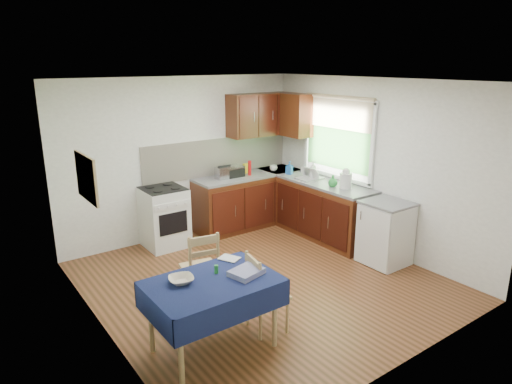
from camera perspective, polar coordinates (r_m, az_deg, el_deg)
floor at (r=5.97m, az=0.83°, el=-11.02°), size 4.20×4.20×0.00m
ceiling at (r=5.31m, az=0.94°, el=13.72°), size 4.00×4.20×0.02m
wall_back at (r=7.25m, az=-9.15°, el=4.21°), size 4.00×0.02×2.50m
wall_front at (r=4.12m, az=18.78°, el=-5.77°), size 4.00×0.02×2.50m
wall_left at (r=4.65m, az=-19.30°, el=-3.30°), size 0.02×4.20×2.50m
wall_right at (r=6.86m, az=14.39°, el=3.23°), size 0.02×4.20×2.50m
base_cabinets at (r=7.50m, az=3.39°, el=-1.71°), size 1.90×2.30×0.86m
worktop_back at (r=7.61m, az=-0.93°, el=2.12°), size 1.90×0.60×0.04m
worktop_right at (r=7.16m, az=8.66°, el=1.03°), size 0.60×1.70×0.04m
worktop_corner at (r=7.99m, az=2.89°, el=2.78°), size 0.60×0.60×0.04m
splashback at (r=7.56m, az=-4.68°, el=4.46°), size 2.70×0.02×0.60m
upper_cabinets at (r=7.71m, az=1.96°, el=9.63°), size 1.20×0.85×0.70m
stove at (r=6.99m, az=-11.38°, el=-3.09°), size 0.60×0.61×0.92m
window at (r=7.23m, az=10.19°, el=7.35°), size 0.04×1.48×1.26m
fridge at (r=6.54m, az=15.88°, el=-4.94°), size 0.58×0.60×0.89m
corkboard at (r=4.84m, az=-20.41°, el=1.65°), size 0.04×0.62×0.47m
dining_table at (r=4.43m, az=-5.45°, el=-12.19°), size 1.21×0.82×0.73m
chair_far at (r=5.29m, az=-6.87°, el=-9.17°), size 0.47×0.47×0.90m
chair_near at (r=4.78m, az=0.96°, el=-12.24°), size 0.44×0.44×0.86m
toaster at (r=7.31m, az=-3.97°, el=2.45°), size 0.28×0.17×0.21m
sandwich_press at (r=7.44m, az=-2.88°, el=2.62°), size 0.30×0.26×0.17m
sauce_bottle at (r=7.49m, az=-0.80°, el=3.01°), size 0.06×0.06×0.24m
yellow_packet at (r=7.68m, az=-1.15°, el=3.00°), size 0.12×0.09×0.16m
dish_rack at (r=7.34m, az=6.72°, el=1.82°), size 0.40×0.31×0.19m
kettle at (r=6.87m, az=11.15°, el=1.59°), size 0.18×0.18×0.30m
cup at (r=7.81m, az=2.20°, el=3.00°), size 0.17×0.17×0.10m
soap_bottle_a at (r=7.31m, az=7.12°, el=2.73°), size 0.16×0.16×0.29m
soap_bottle_b at (r=7.60m, az=4.19°, el=3.04°), size 0.13×0.13×0.21m
soap_bottle_c at (r=6.91m, az=9.58°, el=1.39°), size 0.19×0.19×0.18m
plate_bowl at (r=4.37m, az=-9.34°, el=-10.78°), size 0.28×0.28×0.06m
book at (r=4.74m, az=-3.85°, el=-8.63°), size 0.23×0.25×0.02m
spice_jar at (r=4.50m, az=-4.99°, el=-9.59°), size 0.04×0.04×0.08m
tea_towel at (r=4.46m, az=-1.21°, el=-9.99°), size 0.35×0.31×0.05m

